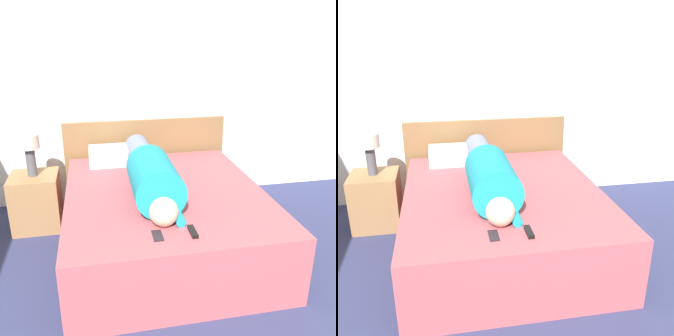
# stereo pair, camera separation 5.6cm
# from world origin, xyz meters

# --- Properties ---
(wall_back) EXTENTS (5.87, 0.06, 2.60)m
(wall_back) POSITION_xyz_m (0.00, 3.57, 1.30)
(wall_back) COLOR white
(wall_back) RESTS_ON ground_plane
(bed) EXTENTS (1.62, 1.92, 0.53)m
(bed) POSITION_xyz_m (-0.16, 2.44, 0.27)
(bed) COLOR #A84C51
(bed) RESTS_ON ground_plane
(headboard) EXTENTS (1.74, 0.04, 0.89)m
(headboard) POSITION_xyz_m (-0.16, 3.50, 0.45)
(headboard) COLOR brown
(headboard) RESTS_ON ground_plane
(nightstand) EXTENTS (0.44, 0.42, 0.53)m
(nightstand) POSITION_xyz_m (-1.29, 3.03, 0.26)
(nightstand) COLOR olive
(nightstand) RESTS_ON ground_plane
(table_lamp) EXTENTS (0.19, 0.19, 0.39)m
(table_lamp) POSITION_xyz_m (-1.29, 3.03, 0.80)
(table_lamp) COLOR #4C4C51
(table_lamp) RESTS_ON nightstand
(person_lying) EXTENTS (0.37, 1.60, 0.37)m
(person_lying) POSITION_xyz_m (-0.28, 2.45, 0.69)
(person_lying) COLOR #DBB293
(person_lying) RESTS_ON bed
(pillow_near_headboard) EXTENTS (0.52, 0.29, 0.16)m
(pillow_near_headboard) POSITION_xyz_m (-0.51, 3.20, 0.62)
(pillow_near_headboard) COLOR white
(pillow_near_headboard) RESTS_ON bed
(tv_remote) EXTENTS (0.04, 0.15, 0.02)m
(tv_remote) POSITION_xyz_m (-0.11, 1.71, 0.55)
(tv_remote) COLOR black
(tv_remote) RESTS_ON bed
(cell_phone) EXTENTS (0.06, 0.13, 0.01)m
(cell_phone) POSITION_xyz_m (-0.35, 1.71, 0.54)
(cell_phone) COLOR black
(cell_phone) RESTS_ON bed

